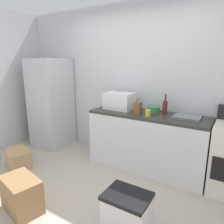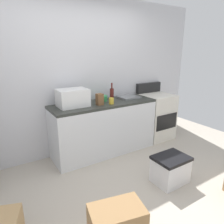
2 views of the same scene
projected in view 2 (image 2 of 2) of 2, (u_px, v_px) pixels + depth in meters
ground_plane at (132, 195)px, 2.57m from camera, size 6.00×6.00×0.00m
wall_back at (78, 77)px, 3.46m from camera, size 5.00×0.10×2.60m
kitchen_counter at (104, 128)px, 3.57m from camera, size 1.80×0.60×0.90m
stove_oven at (156, 115)px, 4.19m from camera, size 0.60×0.61×1.10m
microwave at (73, 98)px, 3.17m from camera, size 0.46×0.34×0.27m
sink_basin at (128, 97)px, 3.77m from camera, size 0.36×0.32×0.03m
wine_bottle at (112, 94)px, 3.60m from camera, size 0.07×0.07×0.30m
coffee_mug at (111, 101)px, 3.33m from camera, size 0.08×0.08×0.10m
knife_block at (100, 99)px, 3.27m from camera, size 0.10×0.10×0.18m
mixing_bowl at (102, 98)px, 3.55m from camera, size 0.19×0.19×0.09m
storage_bin at (170, 169)px, 2.78m from camera, size 0.46×0.36×0.38m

